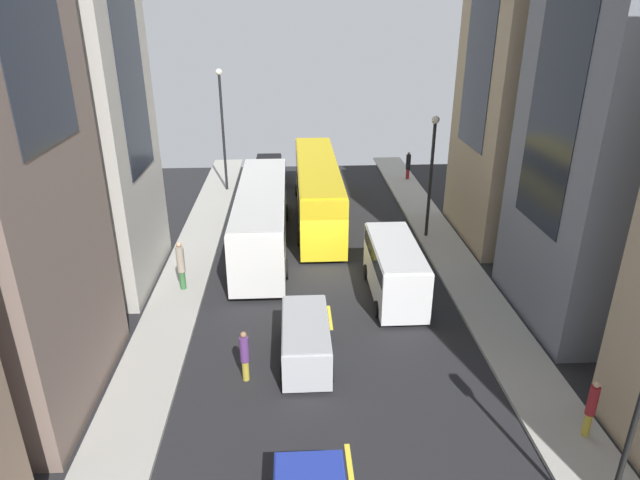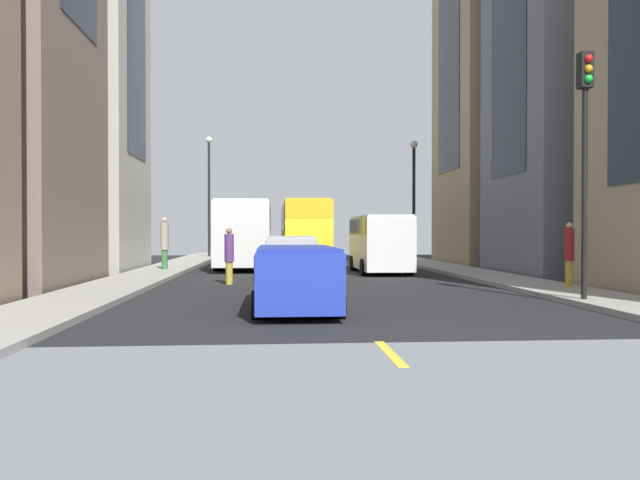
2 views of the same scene
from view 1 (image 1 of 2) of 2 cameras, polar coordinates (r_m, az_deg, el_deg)
ground_plane at (r=27.37m, az=0.39°, el=-3.55°), size 40.14×40.14×0.00m
sidewalk_west at (r=27.81m, az=-13.95°, el=-3.66°), size 2.36×44.00×0.15m
sidewalk_east at (r=28.56m, az=14.35°, el=-2.97°), size 2.36×44.00×0.15m
lane_stripe_1 at (r=17.13m, az=3.19°, el=-22.90°), size 0.16×2.00×0.01m
lane_stripe_2 at (r=23.70m, az=1.02°, el=-8.12°), size 0.16×2.00×0.01m
lane_stripe_3 at (r=31.16m, az=-0.08°, el=-0.06°), size 0.16×2.00×0.01m
lane_stripe_4 at (r=39.01m, az=-0.74°, el=4.83°), size 0.16×2.00×0.01m
lane_stripe_5 at (r=47.04m, az=-1.18°, el=8.06°), size 0.16×2.00×0.01m
building_west_2 at (r=26.86m, az=-29.43°, el=20.04°), size 8.75×7.00×24.24m
building_east_2 at (r=32.00m, az=23.94°, el=20.56°), size 8.01×7.56×23.70m
city_bus_white at (r=29.91m, az=-6.13°, el=2.91°), size 2.80×12.97×3.35m
streetcar_yellow at (r=33.98m, az=-0.28°, el=5.77°), size 2.70×14.07×3.59m
delivery_van_white at (r=24.92m, az=7.84°, el=-2.74°), size 2.25×5.80×2.58m
car_silver_1 at (r=20.56m, az=-1.53°, el=-10.23°), size 1.90×4.16×1.70m
car_black_2 at (r=41.78m, az=-5.40°, el=7.43°), size 2.09×4.13×1.71m
pedestrian_crossing_near at (r=19.76m, az=-7.90°, el=-11.81°), size 0.33×0.33×2.00m
pedestrian_waiting_curb at (r=42.37m, az=9.23°, el=7.79°), size 0.36×0.36×2.09m
pedestrian_walking_far at (r=19.04m, az=26.56°, el=-15.38°), size 0.30×0.30×2.01m
pedestrian_crossing_mid at (r=25.90m, az=-14.37°, el=-2.47°), size 0.36×0.36×2.38m
streetlamp_near at (r=39.01m, az=-10.22°, el=12.34°), size 0.44×0.44×8.40m
streetlamp_far at (r=30.76m, az=11.64°, el=7.78°), size 0.44×0.44×6.89m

